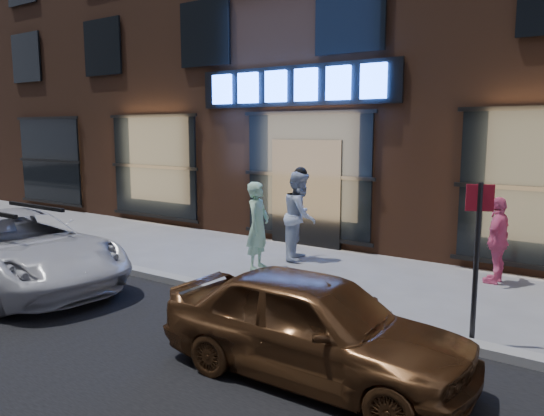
# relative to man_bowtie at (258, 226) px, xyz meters

# --- Properties ---
(ground) EXTENTS (90.00, 90.00, 0.00)m
(ground) POSITION_rel_man_bowtie_xyz_m (-0.36, -1.60, -0.83)
(ground) COLOR slate
(ground) RESTS_ON ground
(curb) EXTENTS (60.00, 0.25, 0.12)m
(curb) POSITION_rel_man_bowtie_xyz_m (-0.36, -1.60, -0.77)
(curb) COLOR gray
(curb) RESTS_ON ground
(storefront_building) EXTENTS (30.20, 8.28, 10.30)m
(storefront_building) POSITION_rel_man_bowtie_xyz_m (-0.36, 6.39, 4.32)
(storefront_building) COLOR #54301E
(storefront_building) RESTS_ON ground
(man_bowtie) EXTENTS (0.52, 0.68, 1.66)m
(man_bowtie) POSITION_rel_man_bowtie_xyz_m (0.00, 0.00, 0.00)
(man_bowtie) COLOR #ADE3B4
(man_bowtie) RESTS_ON ground
(man_cap) EXTENTS (0.95, 1.06, 1.81)m
(man_cap) POSITION_rel_man_bowtie_xyz_m (0.24, 1.12, 0.07)
(man_cap) COLOR silver
(man_cap) RESTS_ON ground
(passerby) EXTENTS (0.44, 0.91, 1.50)m
(passerby) POSITION_rel_man_bowtie_xyz_m (3.91, 1.63, -0.08)
(passerby) COLOR pink
(passerby) RESTS_ON ground
(white_suv) EXTENTS (4.70, 2.45, 1.26)m
(white_suv) POSITION_rel_man_bowtie_xyz_m (-2.68, -3.22, -0.20)
(white_suv) COLOR silver
(white_suv) RESTS_ON ground
(gold_sedan) EXTENTS (3.42, 1.40, 1.16)m
(gold_sedan) POSITION_rel_man_bowtie_xyz_m (3.14, -3.25, -0.25)
(gold_sedan) COLOR brown
(gold_sedan) RESTS_ON ground
(sign_post) EXTENTS (0.31, 0.15, 2.01)m
(sign_post) POSITION_rel_man_bowtie_xyz_m (4.30, -1.37, 0.38)
(sign_post) COLOR #262628
(sign_post) RESTS_ON ground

